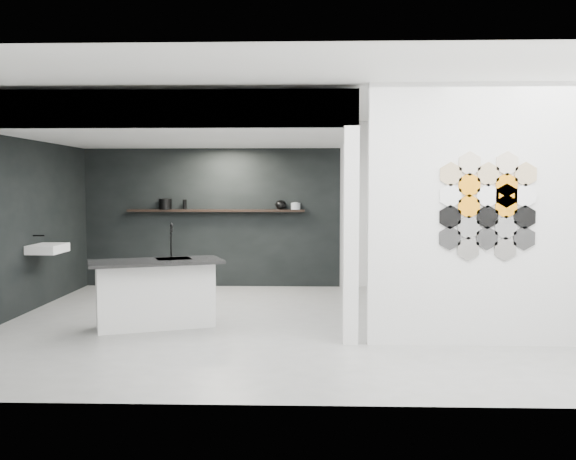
# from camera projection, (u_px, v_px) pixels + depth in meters

# --- Properties ---
(floor) EXTENTS (7.00, 6.00, 0.01)m
(floor) POSITION_uv_depth(u_px,v_px,m) (279.00, 324.00, 8.01)
(floor) COLOR gray
(partition_panel) EXTENTS (2.45, 0.15, 2.80)m
(partition_panel) POSITION_uv_depth(u_px,v_px,m) (483.00, 215.00, 6.85)
(partition_panel) COLOR silver
(partition_panel) RESTS_ON floor
(bay_clad_back) EXTENTS (4.40, 0.04, 2.35)m
(bay_clad_back) POSITION_uv_depth(u_px,v_px,m) (211.00, 218.00, 10.93)
(bay_clad_back) COLOR black
(bay_clad_back) RESTS_ON floor
(bay_clad_left) EXTENTS (0.04, 4.00, 2.35)m
(bay_clad_left) POSITION_uv_depth(u_px,v_px,m) (37.00, 224.00, 9.03)
(bay_clad_left) COLOR black
(bay_clad_left) RESTS_ON floor
(bulkhead) EXTENTS (4.40, 4.00, 0.40)m
(bulkhead) POSITION_uv_depth(u_px,v_px,m) (189.00, 126.00, 8.87)
(bulkhead) COLOR silver
(bulkhead) RESTS_ON corner_column
(corner_column) EXTENTS (0.16, 0.16, 2.35)m
(corner_column) POSITION_uv_depth(u_px,v_px,m) (351.00, 236.00, 6.91)
(corner_column) COLOR silver
(corner_column) RESTS_ON floor
(fascia_beam) EXTENTS (4.40, 0.16, 0.40)m
(fascia_beam) POSITION_uv_depth(u_px,v_px,m) (156.00, 109.00, 6.96)
(fascia_beam) COLOR silver
(fascia_beam) RESTS_ON corner_column
(wall_basin) EXTENTS (0.40, 0.60, 0.12)m
(wall_basin) POSITION_uv_depth(u_px,v_px,m) (48.00, 249.00, 8.85)
(wall_basin) COLOR silver
(wall_basin) RESTS_ON bay_clad_left
(display_shelf) EXTENTS (3.00, 0.15, 0.04)m
(display_shelf) POSITION_uv_depth(u_px,v_px,m) (216.00, 211.00, 10.82)
(display_shelf) COLOR black
(display_shelf) RESTS_ON bay_clad_back
(kitchen_island) EXTENTS (1.70, 1.19, 1.26)m
(kitchen_island) POSITION_uv_depth(u_px,v_px,m) (156.00, 293.00, 7.77)
(kitchen_island) COLOR silver
(kitchen_island) RESTS_ON floor
(stockpot) EXTENTS (0.23, 0.23, 0.18)m
(stockpot) POSITION_uv_depth(u_px,v_px,m) (165.00, 204.00, 10.83)
(stockpot) COLOR black
(stockpot) RESTS_ON display_shelf
(kettle) EXTENTS (0.24, 0.24, 0.16)m
(kettle) POSITION_uv_depth(u_px,v_px,m) (281.00, 205.00, 10.77)
(kettle) COLOR black
(kettle) RESTS_ON display_shelf
(glass_bowl) EXTENTS (0.20, 0.20, 0.11)m
(glass_bowl) POSITION_uv_depth(u_px,v_px,m) (296.00, 206.00, 10.77)
(glass_bowl) COLOR gray
(glass_bowl) RESTS_ON display_shelf
(glass_vase) EXTENTS (0.09, 0.09, 0.12)m
(glass_vase) POSITION_uv_depth(u_px,v_px,m) (296.00, 206.00, 10.77)
(glass_vase) COLOR gray
(glass_vase) RESTS_ON display_shelf
(bottle_dark) EXTENTS (0.07, 0.07, 0.17)m
(bottle_dark) POSITION_uv_depth(u_px,v_px,m) (185.00, 204.00, 10.82)
(bottle_dark) COLOR black
(bottle_dark) RESTS_ON display_shelf
(utensil_cup) EXTENTS (0.08, 0.08, 0.09)m
(utensil_cup) POSITION_uv_depth(u_px,v_px,m) (167.00, 207.00, 10.84)
(utensil_cup) COLOR black
(utensil_cup) RESTS_ON display_shelf
(hex_tile_cluster) EXTENTS (1.04, 0.02, 1.16)m
(hex_tile_cluster) POSITION_uv_depth(u_px,v_px,m) (488.00, 206.00, 6.75)
(hex_tile_cluster) COLOR #2D2D2D
(hex_tile_cluster) RESTS_ON partition_panel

